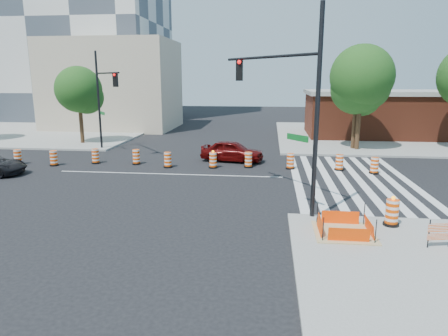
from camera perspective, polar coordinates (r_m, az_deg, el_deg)
The scene contains 26 objects.
ground at distance 24.95m, azimuth -7.86°, elevation -0.87°, with size 120.00×120.00×0.00m, color black.
sidewalk_ne at distance 43.52m, azimuth 22.38°, elevation 4.22°, with size 22.00×22.00×0.15m, color gray.
sidewalk_nw at distance 48.32m, azimuth -23.56°, elevation 4.88°, with size 22.00×22.00×0.15m, color gray.
crosswalk_east at distance 24.66m, azimuth 17.63°, elevation -1.51°, with size 6.75×13.50×0.01m.
lane_centerline at distance 24.95m, azimuth -7.86°, elevation -0.86°, with size 14.00×0.12×0.01m, color silver.
excavation_pit at distance 15.78m, azimuth 16.76°, elevation -8.64°, with size 2.20×2.20×0.90m.
brick_storefront at distance 43.28m, azimuth 22.63°, elevation 7.15°, with size 16.50×8.50×4.60m.
beige_midrise at distance 48.96m, azimuth -15.50°, elevation 11.36°, with size 14.00×10.00×10.00m, color #BFAA92.
red_coupe at distance 28.32m, azimuth 1.18°, elevation 2.45°, with size 1.78×4.43×1.51m, color #4E0706.
signal_pole_se at distance 17.66m, azimuth 9.09°, elevation 10.59°, with size 4.19×5.08×8.51m.
signal_pole_nw at distance 32.74m, azimuth -16.85°, elevation 10.38°, with size 3.72×4.71×7.77m.
pit_drum at distance 17.06m, azimuth 22.86°, elevation -5.97°, with size 0.61×0.61×1.21m.
barricade at distance 15.62m, azimuth 28.44°, elevation -8.02°, with size 0.85×0.22×1.01m.
tree_north_b at distance 37.60m, azimuth -19.93°, elevation 10.14°, with size 4.03×4.02×6.84m.
tree_north_c at distance 34.23m, azimuth 18.49°, elevation 10.34°, with size 4.17×4.17×7.09m.
tree_north_d at distance 33.86m, azimuth 19.13°, elevation 11.79°, with size 4.95×4.95×8.42m.
median_drum_0 at distance 30.81m, azimuth -27.37°, elevation 1.33°, with size 0.60×0.60×1.02m.
median_drum_1 at distance 29.36m, azimuth -23.15°, elevation 1.23°, with size 0.60×0.60×1.02m.
median_drum_2 at distance 29.11m, azimuth -17.88°, elevation 1.56°, with size 0.60×0.60×1.02m.
median_drum_3 at distance 28.09m, azimuth -12.42°, elevation 1.49°, with size 0.60×0.60×1.02m.
median_drum_4 at distance 26.71m, azimuth -8.03°, elevation 1.09°, with size 0.60×0.60×1.02m.
median_drum_5 at distance 26.31m, azimuth -1.57°, elevation 1.05°, with size 0.60×0.60×1.18m.
median_drum_6 at distance 26.52m, azimuth 3.51°, elevation 1.10°, with size 0.60×0.60×1.02m.
median_drum_7 at distance 26.39m, azimuth 9.47°, elevation 0.89°, with size 0.60×0.60×1.02m.
median_drum_8 at distance 26.66m, azimuth 16.16°, elevation 0.68°, with size 0.60×0.60×1.02m.
median_drum_9 at distance 26.43m, azimuth 20.70°, elevation 0.25°, with size 0.60×0.60×1.02m.
Camera 1 is at (6.13, -23.47, 5.85)m, focal length 32.00 mm.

